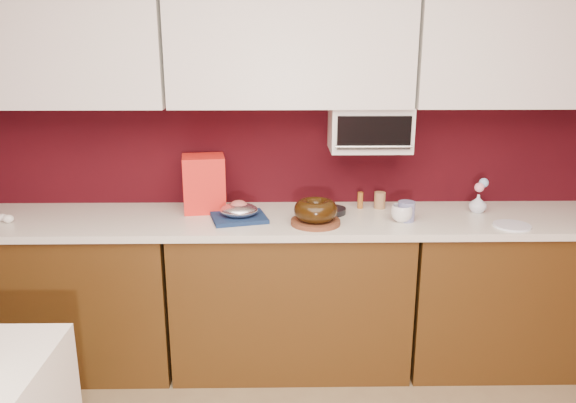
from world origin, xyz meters
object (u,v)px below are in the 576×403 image
at_px(bundt_cake, 316,210).
at_px(coffee_mug, 402,212).
at_px(pandoro_box, 204,183).
at_px(foil_ham_nest, 239,210).
at_px(flower_vase, 478,202).
at_px(toaster_oven, 369,128).
at_px(blue_jar, 406,211).

xyz_separation_m(bundt_cake, coffee_mug, (0.47, 0.04, -0.02)).
height_order(pandoro_box, coffee_mug, pandoro_box).
distance_m(bundt_cake, pandoro_box, 0.69).
distance_m(foil_ham_nest, flower_vase, 1.37).
distance_m(toaster_oven, pandoro_box, 1.00).
height_order(foil_ham_nest, pandoro_box, pandoro_box).
relative_size(toaster_oven, pandoro_box, 1.40).
height_order(toaster_oven, blue_jar, toaster_oven).
distance_m(pandoro_box, coffee_mug, 1.13).
relative_size(bundt_cake, blue_jar, 2.15).
bearing_deg(foil_ham_nest, toaster_oven, 15.54).
bearing_deg(toaster_oven, blue_jar, -52.99).
bearing_deg(pandoro_box, blue_jar, -19.68).
height_order(foil_ham_nest, coffee_mug, coffee_mug).
height_order(coffee_mug, blue_jar, coffee_mug).
height_order(bundt_cake, coffee_mug, bundt_cake).
height_order(toaster_oven, bundt_cake, toaster_oven).
relative_size(bundt_cake, foil_ham_nest, 1.13).
xyz_separation_m(toaster_oven, coffee_mug, (0.15, -0.25, -0.42)).
bearing_deg(foil_ham_nest, coffee_mug, -3.20).
bearing_deg(blue_jar, pandoro_box, 168.82).
xyz_separation_m(coffee_mug, blue_jar, (0.03, 0.01, -0.00)).
relative_size(bundt_cake, pandoro_box, 0.73).
bearing_deg(foil_ham_nest, pandoro_box, 138.44).
relative_size(pandoro_box, coffee_mug, 2.88).
relative_size(bundt_cake, coffee_mug, 2.10).
xyz_separation_m(pandoro_box, flower_vase, (1.58, -0.07, -0.10)).
bearing_deg(bundt_cake, toaster_oven, 42.62).
height_order(toaster_oven, coffee_mug, toaster_oven).
relative_size(toaster_oven, coffee_mug, 4.03).
bearing_deg(flower_vase, coffee_mug, -160.39).
height_order(toaster_oven, pandoro_box, toaster_oven).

